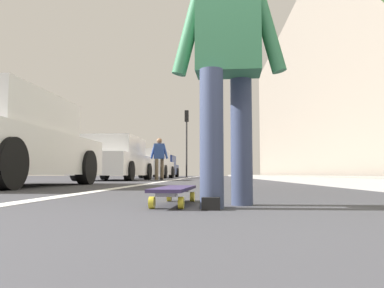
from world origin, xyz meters
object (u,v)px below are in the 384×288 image
(parked_car_end, at_px, (163,167))
(skater_person, at_px, (228,56))
(parked_car_near, at_px, (5,142))
(skateboard, at_px, (175,190))
(parked_car_mid, at_px, (116,160))
(parked_car_far, at_px, (152,164))
(pedestrian_distant, at_px, (159,156))
(traffic_light, at_px, (187,131))

(parked_car_end, bearing_deg, skater_person, -171.77)
(skater_person, xyz_separation_m, parked_car_near, (3.64, 3.46, -0.21))
(skateboard, distance_m, parked_car_near, 4.73)
(parked_car_near, xyz_separation_m, parked_car_mid, (6.86, -0.08, -0.03))
(parked_car_near, bearing_deg, parked_car_end, -0.01)
(parked_car_near, height_order, parked_car_mid, parked_car_near)
(skater_person, height_order, parked_car_mid, skater_person)
(skater_person, xyz_separation_m, parked_car_far, (17.27, 3.20, -0.23))
(parked_car_far, bearing_deg, parked_car_mid, 178.40)
(parked_car_mid, relative_size, pedestrian_distant, 2.85)
(parked_car_far, distance_m, pedestrian_distant, 5.67)
(parked_car_near, xyz_separation_m, traffic_light, (20.65, -1.61, 2.51))
(skateboard, xyz_separation_m, parked_car_near, (3.50, 3.12, 0.63))
(parked_car_near, height_order, pedestrian_distant, pedestrian_distant)
(parked_car_far, bearing_deg, traffic_light, -10.86)
(traffic_light, bearing_deg, parked_car_end, 103.07)
(parked_car_far, xyz_separation_m, pedestrian_distant, (-5.55, -1.15, 0.18))
(traffic_light, relative_size, pedestrian_distant, 3.04)
(parked_car_mid, distance_m, parked_car_end, 13.42)
(pedestrian_distant, bearing_deg, skater_person, -170.09)
(parked_car_near, bearing_deg, pedestrian_distant, -9.98)
(parked_car_mid, bearing_deg, parked_car_end, 0.31)
(skater_person, relative_size, parked_car_mid, 0.37)
(parked_car_mid, bearing_deg, pedestrian_distant, -47.94)
(skateboard, xyz_separation_m, pedestrian_distant, (11.56, 1.70, 0.79))
(traffic_light, height_order, pedestrian_distant, traffic_light)
(skater_person, relative_size, parked_car_far, 0.39)
(skateboard, height_order, parked_car_near, parked_car_near)
(parked_car_near, relative_size, parked_car_far, 1.06)
(skateboard, height_order, parked_car_end, parked_car_end)
(skateboard, relative_size, parked_car_mid, 0.19)
(parked_car_mid, height_order, pedestrian_distant, pedestrian_distant)
(parked_car_far, bearing_deg, skateboard, -170.54)
(parked_car_end, distance_m, traffic_light, 3.01)
(traffic_light, bearing_deg, pedestrian_distant, 179.11)
(parked_car_end, bearing_deg, parked_car_near, 179.99)
(parked_car_far, distance_m, parked_car_end, 6.66)
(skater_person, height_order, parked_car_end, skater_person)
(parked_car_near, relative_size, parked_car_mid, 1.01)
(skater_person, distance_m, pedestrian_distant, 11.89)
(parked_car_mid, distance_m, pedestrian_distant, 1.82)
(skater_person, distance_m, parked_car_end, 24.17)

